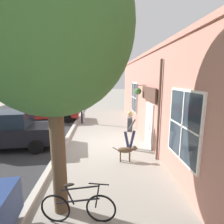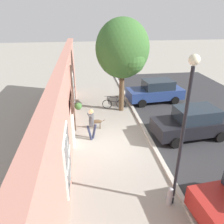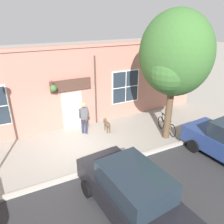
{
  "view_description": "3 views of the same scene",
  "coord_description": "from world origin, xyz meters",
  "px_view_note": "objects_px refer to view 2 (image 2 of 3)",
  "views": [
    {
      "loc": [
        0.09,
        8.3,
        3.25
      ],
      "look_at": [
        -0.44,
        -0.64,
        1.52
      ],
      "focal_mm": 28.0,
      "sensor_mm": 36.0,
      "label": 1
    },
    {
      "loc": [
        -1.47,
        -9.91,
        6.52
      ],
      "look_at": [
        -0.03,
        0.81,
        1.54
      ],
      "focal_mm": 35.0,
      "sensor_mm": 36.0,
      "label": 2
    },
    {
      "loc": [
        8.85,
        -2.63,
        5.94
      ],
      "look_at": [
        -0.76,
        2.13,
        1.16
      ],
      "focal_mm": 35.0,
      "sensor_mm": 36.0,
      "label": 3
    }
  ],
  "objects_px": {
    "pedestrian_walking": "(91,121)",
    "fire_hydrant": "(170,196)",
    "street_tree_by_curb": "(124,51)",
    "leaning_bicycle": "(114,103)",
    "parked_car_mid_block": "(193,123)",
    "street_lamp": "(185,119)",
    "parked_car_far_end": "(156,91)",
    "dog_on_leash": "(96,122)"
  },
  "relations": [
    {
      "from": "pedestrian_walking",
      "to": "parked_car_mid_block",
      "type": "distance_m",
      "value": 5.64
    },
    {
      "from": "pedestrian_walking",
      "to": "dog_on_leash",
      "type": "xyz_separation_m",
      "value": [
        0.31,
        1.2,
        -0.65
      ]
    },
    {
      "from": "pedestrian_walking",
      "to": "parked_car_far_end",
      "type": "height_order",
      "value": "pedestrian_walking"
    },
    {
      "from": "pedestrian_walking",
      "to": "parked_car_far_end",
      "type": "relative_size",
      "value": 0.41
    },
    {
      "from": "pedestrian_walking",
      "to": "dog_on_leash",
      "type": "bearing_deg",
      "value": 75.41
    },
    {
      "from": "parked_car_mid_block",
      "to": "parked_car_far_end",
      "type": "bearing_deg",
      "value": 93.93
    },
    {
      "from": "street_lamp",
      "to": "leaning_bicycle",
      "type": "bearing_deg",
      "value": 95.76
    },
    {
      "from": "street_lamp",
      "to": "fire_hydrant",
      "type": "bearing_deg",
      "value": -164.92
    },
    {
      "from": "street_tree_by_curb",
      "to": "parked_car_mid_block",
      "type": "distance_m",
      "value": 6.2
    },
    {
      "from": "street_tree_by_curb",
      "to": "street_lamp",
      "type": "height_order",
      "value": "street_tree_by_curb"
    },
    {
      "from": "fire_hydrant",
      "to": "street_tree_by_curb",
      "type": "bearing_deg",
      "value": 91.55
    },
    {
      "from": "pedestrian_walking",
      "to": "parked_car_mid_block",
      "type": "xyz_separation_m",
      "value": [
        5.62,
        -0.46,
        -0.22
      ]
    },
    {
      "from": "leaning_bicycle",
      "to": "street_lamp",
      "type": "height_order",
      "value": "street_lamp"
    },
    {
      "from": "dog_on_leash",
      "to": "parked_car_mid_block",
      "type": "xyz_separation_m",
      "value": [
        5.31,
        -1.66,
        0.42
      ]
    },
    {
      "from": "street_tree_by_curb",
      "to": "parked_car_far_end",
      "type": "relative_size",
      "value": 1.41
    },
    {
      "from": "pedestrian_walking",
      "to": "street_lamp",
      "type": "distance_m",
      "value": 6.13
    },
    {
      "from": "street_tree_by_curb",
      "to": "parked_car_mid_block",
      "type": "xyz_separation_m",
      "value": [
        3.25,
        -4.09,
        -3.35
      ]
    },
    {
      "from": "dog_on_leash",
      "to": "street_tree_by_curb",
      "type": "relative_size",
      "value": 0.16
    },
    {
      "from": "street_tree_by_curb",
      "to": "fire_hydrant",
      "type": "distance_m",
      "value": 9.41
    },
    {
      "from": "pedestrian_walking",
      "to": "street_tree_by_curb",
      "type": "height_order",
      "value": "street_tree_by_curb"
    },
    {
      "from": "street_tree_by_curb",
      "to": "fire_hydrant",
      "type": "bearing_deg",
      "value": -88.45
    },
    {
      "from": "dog_on_leash",
      "to": "parked_car_far_end",
      "type": "distance_m",
      "value": 6.23
    },
    {
      "from": "pedestrian_walking",
      "to": "fire_hydrant",
      "type": "distance_m",
      "value": 5.65
    },
    {
      "from": "parked_car_mid_block",
      "to": "fire_hydrant",
      "type": "bearing_deg",
      "value": -123.85
    },
    {
      "from": "leaning_bicycle",
      "to": "fire_hydrant",
      "type": "bearing_deg",
      "value": -85.15
    },
    {
      "from": "leaning_bicycle",
      "to": "parked_car_mid_block",
      "type": "bearing_deg",
      "value": -50.29
    },
    {
      "from": "parked_car_mid_block",
      "to": "parked_car_far_end",
      "type": "xyz_separation_m",
      "value": [
        -0.37,
        5.45,
        0.0
      ]
    },
    {
      "from": "leaning_bicycle",
      "to": "street_lamp",
      "type": "relative_size",
      "value": 0.32
    },
    {
      "from": "street_tree_by_curb",
      "to": "dog_on_leash",
      "type": "bearing_deg",
      "value": -130.3
    },
    {
      "from": "dog_on_leash",
      "to": "parked_car_far_end",
      "type": "relative_size",
      "value": 0.23
    },
    {
      "from": "parked_car_far_end",
      "to": "fire_hydrant",
      "type": "bearing_deg",
      "value": -104.89
    },
    {
      "from": "dog_on_leash",
      "to": "leaning_bicycle",
      "type": "xyz_separation_m",
      "value": [
        1.52,
        2.9,
        -0.08
      ]
    },
    {
      "from": "parked_car_mid_block",
      "to": "street_lamp",
      "type": "height_order",
      "value": "street_lamp"
    },
    {
      "from": "leaning_bicycle",
      "to": "parked_car_mid_block",
      "type": "relative_size",
      "value": 0.39
    },
    {
      "from": "leaning_bicycle",
      "to": "street_lamp",
      "type": "distance_m",
      "value": 9.6
    },
    {
      "from": "parked_car_mid_block",
      "to": "fire_hydrant",
      "type": "height_order",
      "value": "parked_car_mid_block"
    },
    {
      "from": "pedestrian_walking",
      "to": "street_tree_by_curb",
      "type": "bearing_deg",
      "value": 56.84
    },
    {
      "from": "street_lamp",
      "to": "fire_hydrant",
      "type": "xyz_separation_m",
      "value": [
        -0.14,
        -0.04,
        -3.13
      ]
    },
    {
      "from": "leaning_bicycle",
      "to": "fire_hydrant",
      "type": "relative_size",
      "value": 2.26
    },
    {
      "from": "pedestrian_walking",
      "to": "parked_car_mid_block",
      "type": "height_order",
      "value": "pedestrian_walking"
    },
    {
      "from": "street_lamp",
      "to": "fire_hydrant",
      "type": "height_order",
      "value": "street_lamp"
    },
    {
      "from": "pedestrian_walking",
      "to": "parked_car_far_end",
      "type": "bearing_deg",
      "value": 43.56
    }
  ]
}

